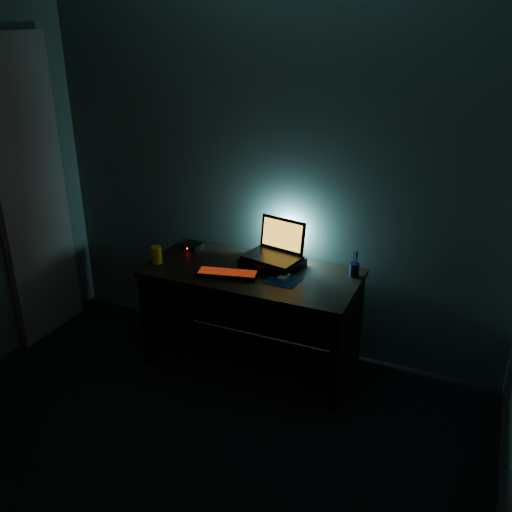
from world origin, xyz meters
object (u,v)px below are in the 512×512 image
(router, at_px, (193,246))
(mouse, at_px, (284,278))
(pen_cup, at_px, (354,270))
(keyboard, at_px, (227,273))
(juice_glass, at_px, (157,255))
(laptop, at_px, (276,248))

(router, bearing_deg, mouse, -1.99)
(pen_cup, relative_size, router, 0.57)
(keyboard, distance_m, juice_glass, 0.56)
(juice_glass, relative_size, router, 0.74)
(pen_cup, height_order, router, pen_cup)
(laptop, relative_size, keyboard, 0.97)
(keyboard, bearing_deg, juice_glass, 168.85)
(router, bearing_deg, laptop, 14.05)
(laptop, height_order, router, laptop)
(router, bearing_deg, pen_cup, 14.60)
(mouse, bearing_deg, pen_cup, 34.99)
(keyboard, distance_m, mouse, 0.39)
(mouse, bearing_deg, juice_glass, -170.44)
(keyboard, xyz_separation_m, pen_cup, (0.80, 0.33, 0.03))
(laptop, distance_m, mouse, 0.30)
(laptop, bearing_deg, router, -167.98)
(laptop, height_order, juice_glass, laptop)
(keyboard, relative_size, pen_cup, 4.59)
(keyboard, relative_size, juice_glass, 3.52)
(juice_glass, bearing_deg, router, 70.92)
(laptop, distance_m, keyboard, 0.41)
(mouse, distance_m, router, 0.86)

